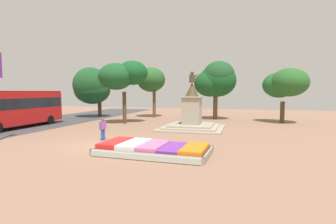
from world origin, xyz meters
The scene contains 10 objects.
ground_plane centered at (0.00, 0.00, 0.00)m, with size 72.90×72.90×0.00m, color #8C6651.
flower_planter centered at (3.81, -1.17, 0.25)m, with size 6.06×3.24×0.59m.
statue_monument centered at (4.17, 8.45, 1.05)m, with size 5.44×5.44×5.06m.
city_bus centered at (-11.40, 4.67, 1.94)m, with size 2.72×10.09×3.37m.
pedestrian_with_handbag centered at (-0.66, 1.57, 0.88)m, with size 0.34×0.54×1.54m.
park_tree_far_left centered at (-10.36, 15.86, 3.87)m, with size 4.70×4.52×6.41m.
park_tree_behind_statue centered at (-3.01, 17.92, 4.81)m, with size 3.63×3.94×6.44m.
park_tree_far_right centered at (5.42, 17.26, 4.69)m, with size 4.90×3.92×6.88m.
park_tree_street_side centered at (12.73, 15.72, 4.14)m, with size 4.50×4.28×5.73m.
park_tree_mid_canopy centered at (-3.56, 10.83, 4.98)m, with size 4.81×4.25×6.51m.
Camera 1 is at (8.33, -14.14, 3.31)m, focal length 28.00 mm.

